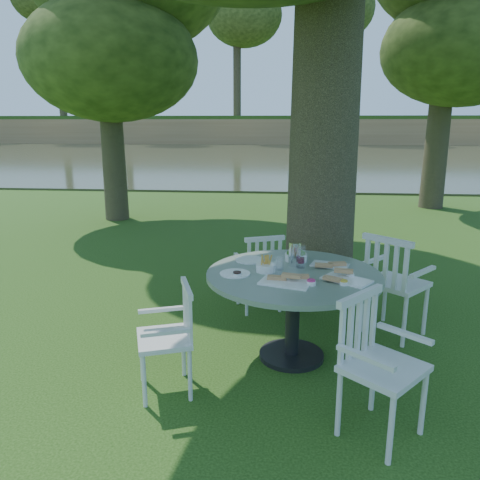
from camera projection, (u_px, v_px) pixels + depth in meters
The scene contains 9 objects.
ground at pixel (238, 327), 4.67m from camera, with size 140.00×140.00×0.00m, color #16370B.
table at pixel (293, 289), 3.93m from camera, with size 1.46×1.46×0.77m.
chair_ne at pixel (391, 278), 4.34m from camera, with size 0.68×0.68×0.99m.
chair_nw at pixel (261, 267), 4.96m from camera, with size 0.55×0.53×0.85m.
chair_sw at pixel (175, 330), 3.48m from camera, with size 0.51×0.53×0.83m.
chair_se at pixel (372, 354), 3.00m from camera, with size 0.64×0.64×0.93m.
tableware at pixel (290, 265), 3.97m from camera, with size 1.23×0.89×0.21m.
river at pixel (278, 157), 26.86m from camera, with size 100.00×28.00×0.12m, color #31351F.
far_bank at pixel (286, 62), 42.54m from camera, with size 100.00×18.00×15.20m.
Camera 1 is at (0.43, -4.29, 1.99)m, focal length 35.00 mm.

